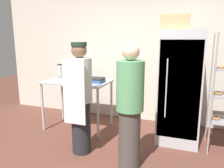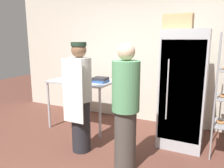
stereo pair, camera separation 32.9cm
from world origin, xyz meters
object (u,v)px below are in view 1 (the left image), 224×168
donut_box (71,78)px  cardboard_storage_box (175,22)px  person_customer (130,107)px  person_baker (80,97)px  blender_pitcher (60,72)px  binder_stack (96,80)px  refrigerator (180,87)px

donut_box → cardboard_storage_box: 2.08m
person_customer → person_baker: bearing=169.4°
blender_pitcher → person_customer: size_ratio=0.17×
binder_stack → blender_pitcher: bearing=170.4°
blender_pitcher → binder_stack: size_ratio=1.05×
cardboard_storage_box → person_baker: 1.84m
cardboard_storage_box → person_customer: size_ratio=0.26×
refrigerator → person_customer: size_ratio=1.11×
blender_pitcher → cardboard_storage_box: bearing=-3.3°
donut_box → binder_stack: (0.52, 0.01, -0.00)m
blender_pitcher → cardboard_storage_box: 2.36m
donut_box → person_customer: (1.41, -0.94, -0.13)m
donut_box → binder_stack: donut_box is taller
donut_box → person_customer: person_customer is taller
refrigerator → blender_pitcher: (-2.30, 0.02, 0.14)m
refrigerator → person_customer: bearing=-117.7°
donut_box → person_baker: size_ratio=0.17×
binder_stack → cardboard_storage_box: 1.64m
donut_box → person_baker: (0.61, -0.79, -0.12)m
person_customer → refrigerator: bearing=62.3°
cardboard_storage_box → refrigerator: bearing=38.1°
donut_box → person_baker: 1.01m
binder_stack → refrigerator: bearing=4.8°
refrigerator → donut_box: refrigerator is taller
refrigerator → cardboard_storage_box: bearing=-141.9°
blender_pitcher → person_baker: bearing=-45.0°
refrigerator → blender_pitcher: refrigerator is taller
donut_box → cardboard_storage_box: size_ratio=0.67×
person_baker → person_customer: (0.79, -0.15, -0.02)m
donut_box → blender_pitcher: size_ratio=0.99×
blender_pitcher → cardboard_storage_box: (2.18, -0.12, 0.89)m
person_customer → cardboard_storage_box: bearing=65.9°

